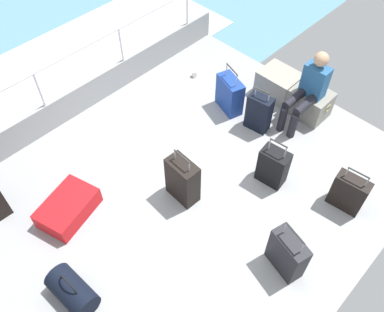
# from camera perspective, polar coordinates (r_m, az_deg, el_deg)

# --- Properties ---
(ground_plane) EXTENTS (4.40, 5.20, 0.06)m
(ground_plane) POSITION_cam_1_polar(r_m,az_deg,el_deg) (5.32, 0.22, -4.26)
(ground_plane) COLOR #939699
(gunwale_port) EXTENTS (0.06, 5.20, 0.45)m
(gunwale_port) POSITION_cam_1_polar(r_m,az_deg,el_deg) (6.33, -14.18, 8.52)
(gunwale_port) COLOR #939699
(gunwale_port) RESTS_ON ground_plane
(railing_port) EXTENTS (0.04, 4.20, 1.02)m
(railing_port) POSITION_cam_1_polar(r_m,az_deg,el_deg) (5.98, -15.22, 12.45)
(railing_port) COLOR silver
(railing_port) RESTS_ON ground_plane
(sea_wake) EXTENTS (12.00, 12.00, 0.01)m
(sea_wake) POSITION_cam_1_polar(r_m,az_deg,el_deg) (7.70, -19.71, 10.10)
(sea_wake) COLOR #598C9E
(sea_wake) RESTS_ON ground_plane
(cargo_crate_0) EXTENTS (0.62, 0.48, 0.39)m
(cargo_crate_0) POSITION_cam_1_polar(r_m,az_deg,el_deg) (6.50, 12.03, 9.93)
(cargo_crate_0) COLOR gray
(cargo_crate_0) RESTS_ON ground_plane
(cargo_crate_1) EXTENTS (0.59, 0.44, 0.42)m
(cargo_crate_1) POSITION_cam_1_polar(r_m,az_deg,el_deg) (6.25, 16.17, 7.18)
(cargo_crate_1) COLOR gray
(cargo_crate_1) RESTS_ON ground_plane
(passenger_seated) EXTENTS (0.34, 0.66, 1.12)m
(passenger_seated) POSITION_cam_1_polar(r_m,az_deg,el_deg) (5.87, 15.99, 9.03)
(passenger_seated) COLOR #26598C
(passenger_seated) RESTS_ON ground_plane
(suitcase_0) EXTENTS (0.42, 0.23, 0.67)m
(suitcase_0) POSITION_cam_1_polar(r_m,az_deg,el_deg) (5.26, 21.09, -4.84)
(suitcase_0) COLOR black
(suitcase_0) RESTS_ON ground_plane
(suitcase_1) EXTENTS (0.37, 0.24, 0.70)m
(suitcase_1) POSITION_cam_1_polar(r_m,az_deg,el_deg) (5.83, 9.35, 6.00)
(suitcase_1) COLOR black
(suitcase_1) RESTS_ON ground_plane
(suitcase_2) EXTENTS (0.64, 0.81, 0.24)m
(suitcase_2) POSITION_cam_1_polar(r_m,az_deg,el_deg) (5.18, -16.97, -6.96)
(suitcase_2) COLOR red
(suitcase_2) RESTS_ON ground_plane
(suitcase_4) EXTENTS (0.50, 0.35, 0.74)m
(suitcase_4) POSITION_cam_1_polar(r_m,az_deg,el_deg) (6.08, 5.30, 8.60)
(suitcase_4) COLOR navy
(suitcase_4) RESTS_ON ground_plane
(suitcase_5) EXTENTS (0.47, 0.30, 0.74)m
(suitcase_5) POSITION_cam_1_polar(r_m,az_deg,el_deg) (4.61, 13.19, -13.21)
(suitcase_5) COLOR black
(suitcase_5) RESTS_ON ground_plane
(suitcase_6) EXTENTS (0.42, 0.25, 0.79)m
(suitcase_6) POSITION_cam_1_polar(r_m,az_deg,el_deg) (4.95, -1.33, -3.42)
(suitcase_6) COLOR black
(suitcase_6) RESTS_ON ground_plane
(suitcase_7) EXTENTS (0.38, 0.26, 0.73)m
(suitcase_7) POSITION_cam_1_polar(r_m,az_deg,el_deg) (5.24, 11.28, -1.46)
(suitcase_7) COLOR black
(suitcase_7) RESTS_ON ground_plane
(duffel_bag) EXTENTS (0.57, 0.33, 0.44)m
(duffel_bag) POSITION_cam_1_polar(r_m,az_deg,el_deg) (4.63, -16.43, -17.71)
(duffel_bag) COLOR black
(duffel_bag) RESTS_ON ground_plane
(paper_cup) EXTENTS (0.08, 0.08, 0.10)m
(paper_cup) POSITION_cam_1_polar(r_m,az_deg,el_deg) (6.76, 0.37, 11.45)
(paper_cup) COLOR white
(paper_cup) RESTS_ON ground_plane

